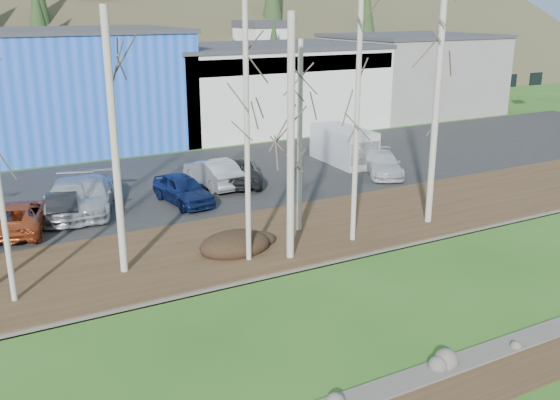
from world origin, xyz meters
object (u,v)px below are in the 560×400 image
car_5 (213,172)px  car_4 (183,189)px  car_8 (90,196)px  car_3 (70,198)px  car_7 (383,164)px  car_6 (236,171)px  car_2 (19,216)px  van_white (345,146)px  car_1 (62,204)px

car_5 → car_4: bearing=38.1°
car_8 → car_3: bearing=-161.2°
car_4 → car_7: bearing=-8.1°
car_5 → car_6: car_5 is taller
car_2 → car_6: 12.06m
car_6 → van_white: (8.11, 1.03, 0.39)m
car_2 → car_6: (11.80, 2.48, 0.04)m
car_6 → car_8: 8.44m
van_white → car_5: bearing=-170.9°
car_4 → car_2: bearing=176.5°
car_6 → car_8: bearing=27.5°
car_8 → van_white: van_white is taller
car_8 → car_4: bearing=5.8°
car_4 → car_8: (-4.41, 1.02, 0.04)m
car_1 → car_8: 1.46m
car_1 → car_5: bearing=-160.0°
car_3 → car_2: bearing=-131.5°
car_5 → van_white: (9.49, 0.92, 0.33)m
car_6 → car_8: size_ratio=0.97×
car_5 → car_6: (1.38, -0.10, -0.06)m
car_5 → van_white: bearing=-176.6°
car_8 → van_white: size_ratio=1.03×
car_2 → van_white: van_white is taller
car_1 → car_7: bearing=-173.8°
car_8 → van_white: bearing=26.1°
car_5 → van_white: 9.54m
car_3 → car_8: same height
car_6 → car_7: size_ratio=1.14×
car_5 → car_8: size_ratio=0.89×
car_5 → van_white: size_ratio=0.92×
car_4 → car_5: (2.59, 2.20, 0.05)m
car_4 → car_6: size_ratio=0.83×
car_5 → car_3: bearing=6.2°
car_7 → car_1: bearing=-155.6°
car_1 → car_4: 5.84m
van_white → car_2: bearing=-166.5°
car_2 → van_white: size_ratio=0.95×
car_2 → car_8: size_ratio=0.93×
car_6 → car_2: bearing=32.1°
car_4 → car_5: bearing=33.9°
car_6 → car_8: car_8 is taller
car_1 → car_8: size_ratio=0.74×
car_7 → van_white: (-0.31, 3.51, 0.45)m
car_8 → car_5: bearing=28.4°
car_7 → car_4: bearing=-154.2°
car_1 → car_2: (-2.02, -1.01, 0.04)m
car_1 → car_4: bearing=-176.7°
van_white → car_3: bearing=-169.6°
car_2 → van_white: bearing=-153.5°
car_2 → car_1: bearing=-136.9°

